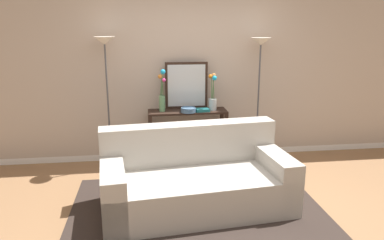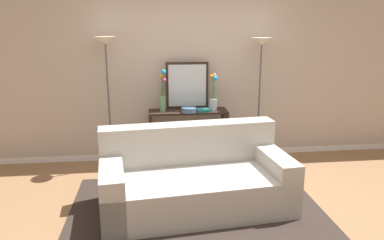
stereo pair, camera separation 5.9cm
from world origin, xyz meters
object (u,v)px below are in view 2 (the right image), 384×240
object	(u,v)px
wall_mirror	(187,85)
book_stack	(203,110)
couch	(195,180)
floor_lamp_right	(261,66)
vase_tall_flowers	(163,95)
fruit_bowl	(189,110)
vase_short_flowers	(213,97)
floor_lamp_left	(107,66)
book_row_under_console	(169,160)
console_table	(188,128)

from	to	relation	value
wall_mirror	book_stack	xyz separation A→B (m)	(0.20, -0.23, -0.31)
couch	floor_lamp_right	world-z (taller)	floor_lamp_right
vase_tall_flowers	fruit_bowl	bearing A→B (deg)	-17.53
floor_lamp_right	vase_short_flowers	bearing A→B (deg)	-179.24
floor_lamp_right	book_stack	bearing A→B (deg)	-174.99
fruit_bowl	book_stack	world-z (taller)	fruit_bowl
couch	book_stack	bearing A→B (deg)	77.65
floor_lamp_left	vase_short_flowers	xyz separation A→B (m)	(1.46, -0.01, -0.46)
floor_lamp_right	vase_short_flowers	distance (m)	0.80
wall_mirror	book_row_under_console	size ratio (longest dim) A/B	1.90
fruit_bowl	console_table	bearing A→B (deg)	89.57
book_stack	book_row_under_console	world-z (taller)	book_stack
floor_lamp_left	book_row_under_console	distance (m)	1.60
console_table	wall_mirror	bearing A→B (deg)	88.35
floor_lamp_left	floor_lamp_right	bearing A→B (deg)	0.00
vase_tall_flowers	book_row_under_console	bearing A→B (deg)	-4.61
vase_tall_flowers	floor_lamp_left	bearing A→B (deg)	-178.67
vase_short_flowers	book_row_under_console	distance (m)	1.12
vase_short_flowers	book_stack	size ratio (longest dim) A/B	2.49
wall_mirror	book_stack	bearing A→B (deg)	-49.17
wall_mirror	console_table	bearing A→B (deg)	-91.65
console_table	vase_tall_flowers	bearing A→B (deg)	178.98
console_table	floor_lamp_left	bearing A→B (deg)	-179.43
book_row_under_console	vase_short_flowers	bearing A→B (deg)	-1.79
wall_mirror	vase_short_flowers	distance (m)	0.42
wall_mirror	vase_tall_flowers	xyz separation A→B (m)	(-0.36, -0.14, -0.10)
fruit_bowl	book_row_under_console	bearing A→B (deg)	159.07
floor_lamp_right	wall_mirror	xyz separation A→B (m)	(-1.02, 0.15, -0.29)
console_table	book_stack	size ratio (longest dim) A/B	5.30
console_table	vase_short_flowers	distance (m)	0.57
wall_mirror	book_stack	distance (m)	0.43
vase_tall_flowers	fruit_bowl	size ratio (longest dim) A/B	2.80
vase_short_flowers	floor_lamp_left	bearing A→B (deg)	179.65
couch	vase_short_flowers	distance (m)	1.53
vase_tall_flowers	vase_short_flowers	distance (m)	0.72
floor_lamp_left	vase_tall_flowers	distance (m)	0.85
book_stack	book_row_under_console	xyz separation A→B (m)	(-0.48, 0.08, -0.76)
console_table	fruit_bowl	bearing A→B (deg)	-90.43
vase_short_flowers	floor_lamp_right	bearing A→B (deg)	0.76
wall_mirror	fruit_bowl	bearing A→B (deg)	-91.14
fruit_bowl	book_stack	size ratio (longest dim) A/B	0.99
couch	wall_mirror	xyz separation A→B (m)	(0.08, 1.47, 0.82)
console_table	fruit_bowl	world-z (taller)	fruit_bowl
console_table	wall_mirror	xyz separation A→B (m)	(0.00, 0.14, 0.59)
console_table	fruit_bowl	xyz separation A→B (m)	(-0.00, -0.11, 0.29)
floor_lamp_left	fruit_bowl	xyz separation A→B (m)	(1.10, -0.09, -0.61)
fruit_bowl	vase_short_flowers	bearing A→B (deg)	13.40
floor_lamp_right	book_stack	size ratio (longest dim) A/B	8.56
fruit_bowl	floor_lamp_right	bearing A→B (deg)	5.25
console_table	vase_short_flowers	world-z (taller)	vase_short_flowers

